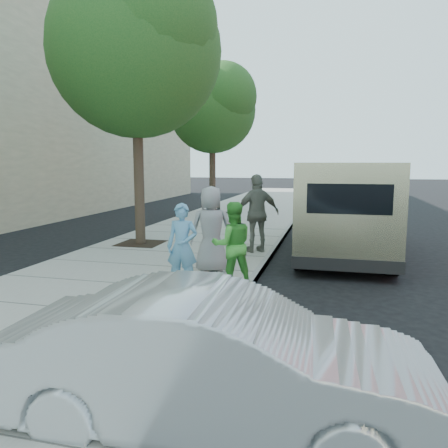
{
  "coord_description": "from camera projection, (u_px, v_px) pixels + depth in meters",
  "views": [
    {
      "loc": [
        2.96,
        -8.83,
        2.43
      ],
      "look_at": [
        0.67,
        0.26,
        1.1
      ],
      "focal_mm": 35.0,
      "sensor_mm": 36.0,
      "label": 1
    }
  ],
  "objects": [
    {
      "name": "curb_face",
      "position": [
        256.0,
        275.0,
        9.18
      ],
      "size": [
        0.12,
        60.0,
        0.16
      ],
      "primitive_type": "cube",
      "color": "gray",
      "rests_on": "ground"
    },
    {
      "name": "person_striped_polo",
      "position": [
        257.0,
        213.0,
        11.07
      ],
      "size": [
        1.25,
        1.02,
        1.99
      ],
      "primitive_type": "imported",
      "rotation": [
        0.0,
        0.0,
        3.69
      ],
      "color": "slate",
      "rests_on": "sidewalk"
    },
    {
      "name": "sidewalk",
      "position": [
        149.0,
        268.0,
        9.76
      ],
      "size": [
        5.0,
        60.0,
        0.15
      ],
      "primitive_type": "cube",
      "color": "gray",
      "rests_on": "ground"
    },
    {
      "name": "person_green_shirt",
      "position": [
        232.0,
        245.0,
        7.95
      ],
      "size": [
        0.94,
        0.86,
        1.58
      ],
      "primitive_type": "imported",
      "rotation": [
        0.0,
        0.0,
        3.56
      ],
      "color": "green",
      "rests_on": "sidewalk"
    },
    {
      "name": "van",
      "position": [
        345.0,
        206.0,
        11.66
      ],
      "size": [
        2.23,
        6.54,
        2.42
      ],
      "rotation": [
        0.0,
        0.0,
        -0.0
      ],
      "color": "tan",
      "rests_on": "ground"
    },
    {
      "name": "parking_meter",
      "position": [
        211.0,
        214.0,
        10.31
      ],
      "size": [
        0.32,
        0.15,
        1.47
      ],
      "rotation": [
        0.0,
        0.0,
        0.15
      ],
      "color": "gray",
      "rests_on": "sidewalk"
    },
    {
      "name": "ground",
      "position": [
        191.0,
        274.0,
        9.53
      ],
      "size": [
        120.0,
        120.0,
        0.0
      ],
      "primitive_type": "plane",
      "color": "black",
      "rests_on": "ground"
    },
    {
      "name": "person_officer",
      "position": [
        182.0,
        246.0,
        7.84
      ],
      "size": [
        0.58,
        0.4,
        1.56
      ],
      "primitive_type": "imported",
      "rotation": [
        0.0,
        0.0,
        0.05
      ],
      "color": "#5896BC",
      "rests_on": "sidewalk"
    },
    {
      "name": "tree_near",
      "position": [
        137.0,
        44.0,
        11.61
      ],
      "size": [
        4.62,
        4.6,
        7.53
      ],
      "color": "black",
      "rests_on": "sidewalk"
    },
    {
      "name": "person_gray_shirt",
      "position": [
        211.0,
        230.0,
        9.02
      ],
      "size": [
        1.02,
        0.84,
        1.8
      ],
      "primitive_type": "imported",
      "rotation": [
        0.0,
        0.0,
        3.5
      ],
      "color": "gray",
      "rests_on": "sidewalk"
    },
    {
      "name": "sedan",
      "position": [
        218.0,
        362.0,
        3.92
      ],
      "size": [
        4.0,
        1.55,
        1.3
      ],
      "primitive_type": "imported",
      "rotation": [
        0.0,
        0.0,
        1.61
      ],
      "color": "silver",
      "rests_on": "ground"
    },
    {
      "name": "tree_far",
      "position": [
        213.0,
        106.0,
        19.0
      ],
      "size": [
        3.92,
        3.8,
        6.49
      ],
      "color": "black",
      "rests_on": "sidewalk"
    }
  ]
}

